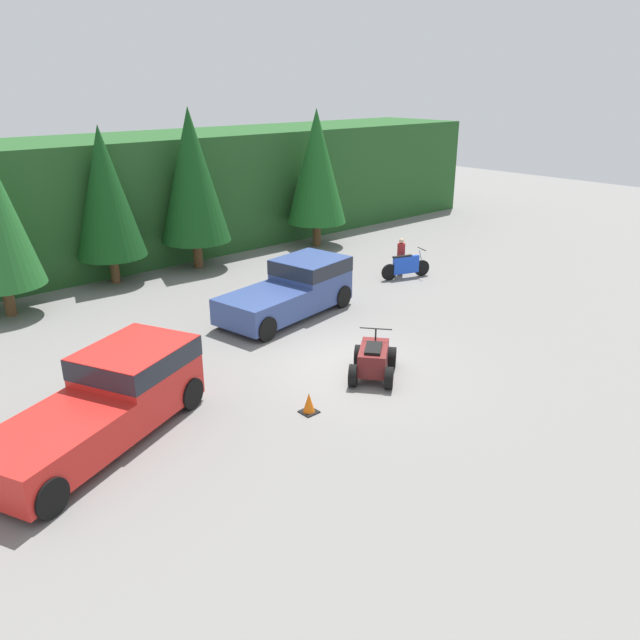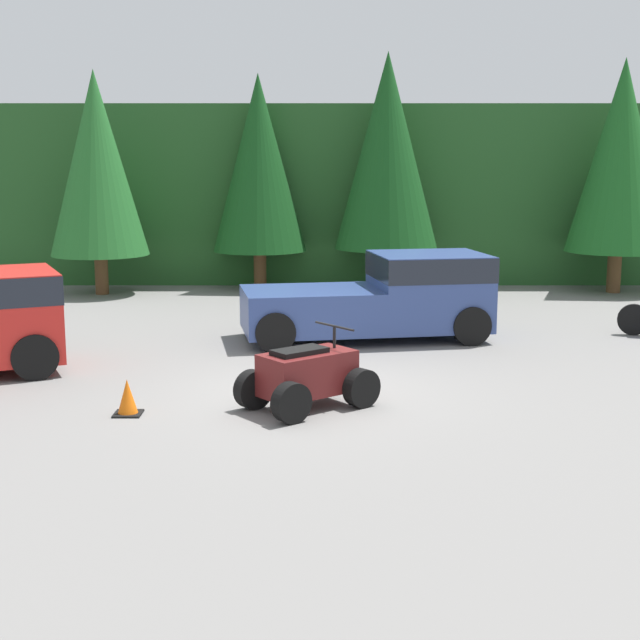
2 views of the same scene
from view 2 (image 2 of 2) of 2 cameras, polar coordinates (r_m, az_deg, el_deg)
The scene contains 9 objects.
ground_plane at distance 14.70m, azimuth -0.82°, elevation -4.79°, with size 80.00×80.00×0.00m, color slate.
hillside_backdrop at distance 30.22m, azimuth -0.37°, elevation 8.17°, with size 44.00×6.00×5.48m.
tree_left at distance 26.18m, azimuth -14.03°, elevation 9.67°, with size 2.77×2.77×6.30m.
tree_mid_left at distance 26.66m, azimuth -3.87°, elevation 9.96°, with size 2.77×2.77×6.31m.
tree_mid_right at distance 26.34m, azimuth 4.39°, elevation 10.69°, with size 3.03×3.03×6.88m.
tree_right at distance 27.14m, azimuth 18.76°, elevation 9.89°, with size 2.93×2.93×6.65m.
pickup_truck_second at distance 19.15m, azimuth 4.47°, elevation 1.64°, with size 5.47×3.02×1.83m.
quad_atv at distance 13.80m, azimuth -0.75°, elevation -3.68°, with size 2.29×2.17×1.25m.
traffic_cone at distance 13.81m, azimuth -12.16°, elevation -4.92°, with size 0.42×0.42×0.55m.
Camera 2 is at (0.23, -14.20, 3.79)m, focal length 50.00 mm.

